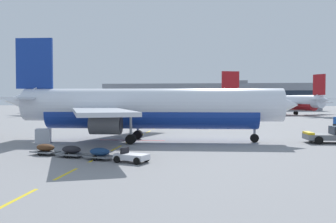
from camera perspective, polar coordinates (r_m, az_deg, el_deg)
name	(u,v)px	position (r m, az deg, el deg)	size (l,w,h in m)	color
ground	(290,130)	(64.42, 17.74, -2.62)	(400.00, 400.00, 0.00)	gray
apron_paint_markings	(152,130)	(61.27, -2.40, -2.76)	(8.00, 94.99, 0.01)	yellow
airliner_foreground	(146,108)	(44.54, -3.24, 0.55)	(34.78, 34.59, 12.20)	silver
pushback_tug	(335,135)	(47.07, 23.64, -3.25)	(6.09, 3.36, 2.08)	slate
airliner_mid_left	(176,105)	(81.30, 1.27, 0.91)	(30.70, 29.74, 10.99)	white
airliner_far_center	(65,102)	(132.50, -15.11, 1.35)	(31.45, 32.59, 11.69)	silver
airliner_far_right	(287,102)	(124.36, 17.31, 1.32)	(29.68, 31.61, 11.83)	silver
baggage_train	(86,152)	(32.97, -12.23, -5.95)	(11.39, 5.39, 1.14)	silver
uld_cargo_container	(43,136)	(45.58, -18.15, -3.48)	(1.98, 1.95, 1.60)	#B7BCC6
terminal_satellite	(209,97)	(172.10, 6.17, 2.18)	(92.24, 22.12, 13.02)	gray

